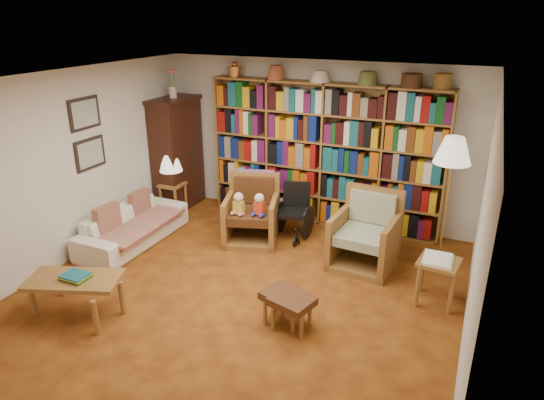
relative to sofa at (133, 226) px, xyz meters
The scene contains 23 objects.
floor 2.13m from the sofa, 13.60° to the right, with size 5.00×5.00×0.00m, color #8F5016.
ceiling 3.08m from the sofa, 13.60° to the right, with size 5.00×5.00×0.00m, color silver.
wall_back 3.03m from the sofa, 44.35° to the left, with size 5.00×5.00×0.00m, color silver.
wall_front 3.76m from the sofa, 55.62° to the right, with size 5.00×5.00×0.00m, color silver.
wall_left 1.19m from the sofa, 132.22° to the right, with size 5.00×5.00×0.00m, color silver.
wall_right 4.68m from the sofa, ahead, with size 5.00×5.00×0.00m, color silver.
bookshelf 3.04m from the sofa, 39.17° to the left, with size 3.60×0.30×2.42m.
curio_cabinet 1.67m from the sofa, 97.76° to the left, with size 0.50×0.95×2.40m.
framed_pictures 1.44m from the sofa, 155.40° to the right, with size 0.03×0.52×0.97m.
sofa is the anchor object (origin of this frame).
sofa_throw 0.06m from the sofa, ahead, with size 0.77×1.44×0.04m, color beige.
cushion_left 0.42m from the sofa, 110.38° to the left, with size 0.12×0.37×0.37m, color maroon.
cushion_right 0.42m from the sofa, 110.38° to the right, with size 0.13×0.40×0.40m, color maroon.
side_table_lamp 1.16m from the sofa, 94.95° to the left, with size 0.36×0.36×0.53m.
table_lamp 1.31m from the sofa, 94.95° to the left, with size 0.37×0.37×0.51m.
armchair_leather 1.77m from the sofa, 29.56° to the left, with size 0.98×0.99×0.96m.
armchair_sage 3.32m from the sofa, 13.99° to the left, with size 0.85×0.88×0.99m.
wheelchair 2.35m from the sofa, 29.63° to the left, with size 0.51×0.66×0.82m.
floor_lamp 4.47m from the sofa, 15.65° to the left, with size 0.46×0.46×1.74m.
side_table_papers 4.21m from the sofa, ahead, with size 0.49×0.49×0.57m.
footstool_a 3.02m from the sofa, 18.53° to the right, with size 0.51×0.46×0.36m.
footstool_b 2.89m from the sofa, 18.15° to the right, with size 0.52×0.48×0.36m.
coffee_table 1.81m from the sofa, 70.61° to the right, with size 1.11×0.82×0.51m.
Camera 1 is at (2.39, -4.52, 3.17)m, focal length 32.00 mm.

